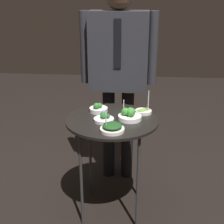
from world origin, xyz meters
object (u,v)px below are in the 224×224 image
bowl_broccoli_front_center (104,119)px  bowl_broccoli_back_right (130,115)px  serving_cart (112,127)px  bowl_broccoli_mid_left (98,109)px  waiter_figure (119,61)px  bowl_asparagus_mid_right (144,111)px  bowl_spinach_far_rim (112,128)px

bowl_broccoli_front_center → bowl_broccoli_back_right: bearing=14.8°
serving_cart → bowl_broccoli_mid_left: 0.18m
serving_cart → waiter_figure: size_ratio=0.45×
bowl_asparagus_mid_right → bowl_broccoli_front_center: bearing=-146.6°
bowl_broccoli_mid_left → bowl_broccoli_front_center: bearing=-70.4°
bowl_broccoli_front_center → waiter_figure: bearing=83.8°
serving_cart → bowl_broccoli_mid_left: (-0.11, 0.12, 0.08)m
bowl_spinach_far_rim → bowl_asparagus_mid_right: (0.19, 0.33, -0.01)m
bowl_spinach_far_rim → bowl_broccoli_mid_left: bowl_spinach_far_rim is taller
bowl_broccoli_back_right → waiter_figure: bearing=103.3°
serving_cart → bowl_broccoli_back_right: bowl_broccoli_back_right is taller
bowl_broccoli_front_center → waiter_figure: (0.06, 0.52, 0.28)m
bowl_broccoli_front_center → bowl_asparagus_mid_right: (0.26, 0.17, -0.00)m
bowl_broccoli_front_center → serving_cart: bearing=41.2°
bowl_asparagus_mid_right → bowl_broccoli_back_right: bowl_asparagus_mid_right is taller
bowl_broccoli_back_right → waiter_figure: (-0.11, 0.47, 0.26)m
bowl_spinach_far_rim → bowl_broccoli_back_right: (0.10, 0.20, 0.01)m
bowl_broccoli_front_center → bowl_asparagus_mid_right: bowl_asparagus_mid_right is taller
bowl_broccoli_front_center → bowl_broccoli_mid_left: size_ratio=1.03×
waiter_figure → bowl_broccoli_mid_left: bearing=-108.3°
serving_cart → bowl_broccoli_back_right: size_ratio=4.66×
serving_cart → bowl_broccoli_mid_left: bearing=131.6°
bowl_broccoli_front_center → bowl_asparagus_mid_right: bearing=33.4°
bowl_broccoli_front_center → bowl_spinach_far_rim: size_ratio=0.89×
bowl_spinach_far_rim → serving_cart: bearing=95.7°
bowl_broccoli_mid_left → bowl_asparagus_mid_right: size_ratio=0.78×
bowl_asparagus_mid_right → bowl_spinach_far_rim: bearing=-120.4°
serving_cart → bowl_broccoli_mid_left: size_ratio=5.62×
bowl_broccoli_back_right → bowl_broccoli_mid_left: bearing=151.7°
bowl_spinach_far_rim → waiter_figure: waiter_figure is taller
bowl_spinach_far_rim → bowl_broccoli_back_right: bowl_broccoli_back_right is taller
bowl_broccoli_front_center → bowl_broccoli_mid_left: 0.18m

